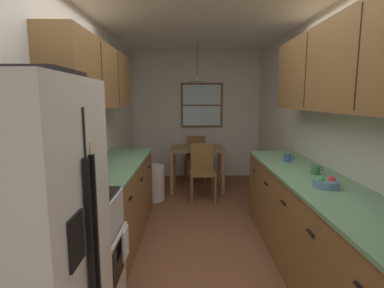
{
  "coord_description": "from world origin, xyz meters",
  "views": [
    {
      "loc": [
        -0.14,
        -2.51,
        1.61
      ],
      "look_at": [
        -0.11,
        1.19,
        1.05
      ],
      "focal_mm": 27.66,
      "sensor_mm": 36.0,
      "label": 1
    }
  ],
  "objects": [
    {
      "name": "fruit_bowl",
      "position": [
        0.96,
        -0.21,
        0.94
      ],
      "size": [
        0.21,
        0.21,
        0.09
      ],
      "color": "#597F9E",
      "rests_on": "counter_right"
    },
    {
      "name": "counter_left",
      "position": [
        -1.0,
        0.77,
        0.45
      ],
      "size": [
        0.64,
        1.95,
        0.9
      ],
      "color": "brown",
      "rests_on": "ground"
    },
    {
      "name": "dining_chair_far",
      "position": [
        -0.03,
        3.29,
        0.5
      ],
      "size": [
        0.43,
        0.43,
        0.9
      ],
      "color": "brown",
      "rests_on": "ground"
    },
    {
      "name": "refrigerator",
      "position": [
        -0.96,
        -1.19,
        0.85
      ],
      "size": [
        0.71,
        0.74,
        1.71
      ],
      "color": "white",
      "rests_on": "ground"
    },
    {
      "name": "wall_back",
      "position": [
        0.0,
        3.65,
        1.27
      ],
      "size": [
        4.4,
        0.1,
        2.55
      ],
      "primitive_type": "cube",
      "color": "silver",
      "rests_on": "ground"
    },
    {
      "name": "counter_right",
      "position": [
        1.0,
        -0.01,
        0.45
      ],
      "size": [
        0.64,
        3.03,
        0.9
      ],
      "color": "brown",
      "rests_on": "ground"
    },
    {
      "name": "mug_spare",
      "position": [
        0.98,
        0.79,
        0.94
      ],
      "size": [
        0.12,
        0.09,
        0.09
      ],
      "color": "#335999",
      "rests_on": "counter_right"
    },
    {
      "name": "upper_cabinets_right",
      "position": [
        1.14,
        -0.06,
        1.88
      ],
      "size": [
        0.33,
        2.71,
        0.76
      ],
      "color": "brown"
    },
    {
      "name": "wall_left",
      "position": [
        -1.35,
        1.0,
        1.27
      ],
      "size": [
        0.1,
        9.0,
        2.55
      ],
      "primitive_type": "cube",
      "color": "silver",
      "rests_on": "ground"
    },
    {
      "name": "ceiling_slab",
      "position": [
        0.0,
        1.0,
        2.59
      ],
      "size": [
        4.4,
        9.0,
        0.08
      ],
      "primitive_type": "cube",
      "color": "white"
    },
    {
      "name": "ground_plane",
      "position": [
        0.0,
        1.0,
        0.0
      ],
      "size": [
        12.0,
        12.0,
        0.0
      ],
      "primitive_type": "plane",
      "color": "brown"
    },
    {
      "name": "table_serving_bowl",
      "position": [
        0.01,
        2.65,
        0.79
      ],
      "size": [
        0.21,
        0.21,
        0.06
      ],
      "primitive_type": "cylinder",
      "color": "#4C7299",
      "rests_on": "dining_table"
    },
    {
      "name": "wall_right",
      "position": [
        1.35,
        1.0,
        1.27
      ],
      "size": [
        0.1,
        9.0,
        2.55
      ],
      "primitive_type": "cube",
      "color": "silver",
      "rests_on": "ground"
    },
    {
      "name": "storage_canister",
      "position": [
        -1.0,
        -0.07,
        1.01
      ],
      "size": [
        0.11,
        0.11,
        0.21
      ],
      "color": "red",
      "rests_on": "counter_left"
    },
    {
      "name": "pendant_light",
      "position": [
        -0.01,
        2.7,
        1.96
      ],
      "size": [
        0.31,
        0.31,
        0.64
      ],
      "color": "black"
    },
    {
      "name": "trash_bin",
      "position": [
        -0.7,
        2.06,
        0.29
      ],
      "size": [
        0.31,
        0.31,
        0.57
      ],
      "primitive_type": "cylinder",
      "color": "silver",
      "rests_on": "ground"
    },
    {
      "name": "back_window",
      "position": [
        0.11,
        3.58,
        1.49
      ],
      "size": [
        0.85,
        0.05,
        0.9
      ],
      "color": "brown"
    },
    {
      "name": "dining_chair_near",
      "position": [
        0.07,
        2.11,
        0.5
      ],
      "size": [
        0.42,
        0.42,
        0.9
      ],
      "color": "brown",
      "rests_on": "ground"
    },
    {
      "name": "microwave_over_range",
      "position": [
        -1.11,
        -0.5,
        1.65
      ],
      "size": [
        0.39,
        0.58,
        0.32
      ],
      "color": "black"
    },
    {
      "name": "dining_table",
      "position": [
        -0.01,
        2.7,
        0.63
      ],
      "size": [
        0.92,
        0.76,
        0.76
      ],
      "color": "olive",
      "rests_on": "ground"
    },
    {
      "name": "dish_towel",
      "position": [
        -0.64,
        -0.36,
        0.5
      ],
      "size": [
        0.02,
        0.16,
        0.24
      ],
      "primitive_type": "cube",
      "color": "white"
    },
    {
      "name": "mug_by_coffeemaker",
      "position": [
        1.06,
        0.22,
        0.95
      ],
      "size": [
        0.12,
        0.08,
        0.09
      ],
      "color": "#3F7F4C",
      "rests_on": "counter_right"
    },
    {
      "name": "stove_range",
      "position": [
        -0.99,
        -0.5,
        0.47
      ],
      "size": [
        0.66,
        0.6,
        1.1
      ],
      "color": "silver",
      "rests_on": "ground"
    },
    {
      "name": "upper_cabinets_left",
      "position": [
        -1.14,
        0.72,
        1.84
      ],
      "size": [
        0.33,
        2.03,
        0.66
      ],
      "color": "brown"
    }
  ]
}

